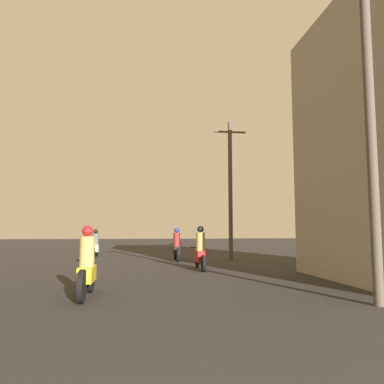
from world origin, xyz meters
TOP-DOWN VIEW (x-y plane):
  - motorcycle_yellow at (-0.91, 7.74)m, footprint 0.60×2.00m
  - motorcycle_red at (2.40, 12.99)m, footprint 0.60×2.01m
  - motorcycle_black at (1.90, 17.10)m, footprint 0.60×1.93m
  - motorcycle_white at (-2.19, 19.94)m, footprint 0.60×1.92m
  - utility_pole_near at (4.81, 6.07)m, footprint 1.60×0.20m
  - utility_pole_far at (4.53, 17.04)m, footprint 1.60×0.20m

SIDE VIEW (x-z plane):
  - motorcycle_white at x=-2.19m, z-range -0.14..1.35m
  - motorcycle_yellow at x=-0.91m, z-range -0.16..1.40m
  - motorcycle_black at x=1.90m, z-range -0.15..1.41m
  - motorcycle_red at x=2.40m, z-range -0.16..1.44m
  - utility_pole_far at x=4.53m, z-range 0.16..6.96m
  - utility_pole_near at x=4.81m, z-range 0.16..7.15m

